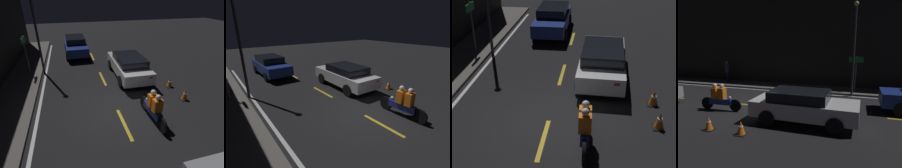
{
  "view_description": "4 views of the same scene",
  "coord_description": "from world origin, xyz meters",
  "views": [
    {
      "loc": [
        -6.37,
        1.9,
        4.85
      ],
      "look_at": [
        0.56,
        0.13,
        1.11
      ],
      "focal_mm": 28.0,
      "sensor_mm": 36.0,
      "label": 1
    },
    {
      "loc": [
        -4.75,
        5.08,
        3.84
      ],
      "look_at": [
        1.66,
        0.24,
        1.07
      ],
      "focal_mm": 28.0,
      "sensor_mm": 36.0,
      "label": 2
    },
    {
      "loc": [
        -8.38,
        -1.54,
        5.91
      ],
      "look_at": [
        1.01,
        -0.39,
        0.87
      ],
      "focal_mm": 50.0,
      "sensor_mm": 36.0,
      "label": 3
    },
    {
      "loc": [
        5.57,
        -10.39,
        3.54
      ],
      "look_at": [
        2.15,
        0.52,
        1.21
      ],
      "focal_mm": 35.0,
      "sensor_mm": 36.0,
      "label": 4
    }
  ],
  "objects": [
    {
      "name": "lane_dash_c",
      "position": [
        -1.0,
        0.0,
        0.0
      ],
      "size": [
        2.0,
        0.14,
        0.01
      ],
      "color": "gold",
      "rests_on": "ground"
    },
    {
      "name": "traffic_cone_near",
      "position": [
        0.04,
        -3.54,
        0.28
      ],
      "size": [
        0.39,
        0.39,
        0.58
      ],
      "color": "black",
      "rests_on": "ground"
    },
    {
      "name": "motorcycle",
      "position": [
        -1.04,
        -1.24,
        0.65
      ],
      "size": [
        2.24,
        0.39,
        1.38
      ],
      "rotation": [
        0.0,
        0.0,
        0.04
      ],
      "color": "black",
      "rests_on": "ground"
    },
    {
      "name": "lane_solid_kerb",
      "position": [
        0.0,
        3.56,
        0.0
      ],
      "size": [
        25.2,
        0.14,
        0.01
      ],
      "color": "silver",
      "rests_on": "ground"
    },
    {
      "name": "street_lamp",
      "position": [
        5.28,
        3.66,
        3.24
      ],
      "size": [
        0.28,
        0.28,
        5.76
      ],
      "color": "#333338",
      "rests_on": "ground"
    },
    {
      "name": "sedan_blue",
      "position": [
        9.05,
        1.24,
        0.81
      ],
      "size": [
        4.54,
        1.9,
        1.5
      ],
      "rotation": [
        0.0,
        0.0,
        3.15
      ],
      "color": "navy",
      "rests_on": "ground"
    },
    {
      "name": "sedan_white",
      "position": [
        3.45,
        -1.68,
        0.78
      ],
      "size": [
        4.52,
        2.0,
        1.42
      ],
      "rotation": [
        0.0,
        0.0,
        -0.03
      ],
      "color": "silver",
      "rests_on": "ground"
    },
    {
      "name": "lane_dash_e",
      "position": [
        8.0,
        0.0,
        0.0
      ],
      "size": [
        2.0,
        0.14,
        0.01
      ],
      "color": "gold",
      "rests_on": "ground"
    },
    {
      "name": "raised_curb",
      "position": [
        0.0,
        4.84,
        0.05
      ],
      "size": [
        28.0,
        2.07,
        0.1
      ],
      "color": "#605B56",
      "rests_on": "ground"
    },
    {
      "name": "lane_dash_d",
      "position": [
        3.5,
        0.0,
        0.0
      ],
      "size": [
        2.0,
        0.14,
        0.01
      ],
      "color": "gold",
      "rests_on": "ground"
    },
    {
      "name": "traffic_cone_mid",
      "position": [
        1.48,
        -3.55,
        0.26
      ],
      "size": [
        0.42,
        0.42,
        0.54
      ],
      "color": "black",
      "rests_on": "ground"
    },
    {
      "name": "ground_plane",
      "position": [
        0.0,
        0.0,
        0.0
      ],
      "size": [
        56.0,
        56.0,
        0.0
      ],
      "primitive_type": "plane",
      "color": "black"
    },
    {
      "name": "shop_sign",
      "position": [
        5.44,
        4.57,
        1.79
      ],
      "size": [
        0.9,
        0.08,
        2.4
      ],
      "color": "#4C4C51",
      "rests_on": "raised_curb"
    }
  ]
}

